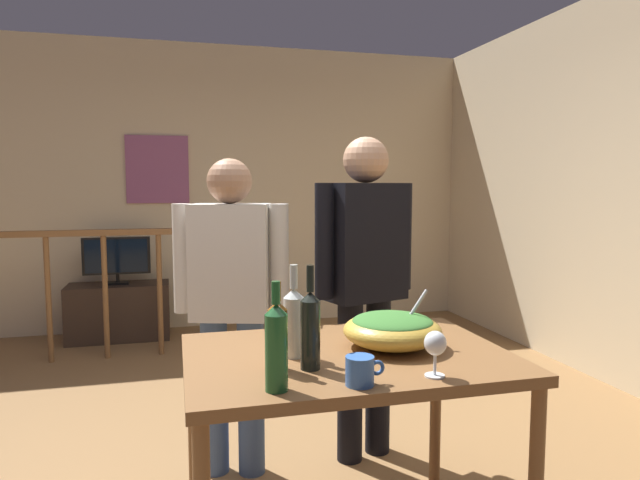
{
  "coord_description": "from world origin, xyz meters",
  "views": [
    {
      "loc": [
        -0.25,
        -2.4,
        1.42
      ],
      "look_at": [
        0.35,
        -0.11,
        1.19
      ],
      "focal_mm": 31.38,
      "sensor_mm": 36.0,
      "label": 1
    }
  ],
  "objects_px": {
    "wine_bottle_clear": "(294,321)",
    "wine_bottle_amber": "(278,334)",
    "mug_blue": "(360,371)",
    "person_standing_left": "(231,293)",
    "salad_bowl": "(392,329)",
    "person_standing_right": "(365,270)",
    "tv_console": "(119,311)",
    "framed_picture": "(158,170)",
    "serving_table": "(347,376)",
    "wine_bottle_green": "(276,346)",
    "wine_bottle_dark": "(310,328)",
    "wine_glass": "(435,345)",
    "stair_railing": "(104,278)",
    "flat_screen_tv": "(117,257)"
  },
  "relations": [
    {
      "from": "wine_bottle_clear",
      "to": "wine_bottle_amber",
      "type": "bearing_deg",
      "value": -122.49
    },
    {
      "from": "mug_blue",
      "to": "person_standing_left",
      "type": "bearing_deg",
      "value": 104.06
    },
    {
      "from": "salad_bowl",
      "to": "person_standing_right",
      "type": "bearing_deg",
      "value": 78.42
    },
    {
      "from": "tv_console",
      "to": "person_standing_left",
      "type": "bearing_deg",
      "value": -73.9
    },
    {
      "from": "framed_picture",
      "to": "serving_table",
      "type": "distance_m",
      "value": 3.95
    },
    {
      "from": "wine_bottle_green",
      "to": "person_standing_left",
      "type": "height_order",
      "value": "person_standing_left"
    },
    {
      "from": "mug_blue",
      "to": "person_standing_right",
      "type": "bearing_deg",
      "value": 70.27
    },
    {
      "from": "wine_bottle_dark",
      "to": "person_standing_right",
      "type": "relative_size",
      "value": 0.21
    },
    {
      "from": "tv_console",
      "to": "wine_bottle_amber",
      "type": "height_order",
      "value": "wine_bottle_amber"
    },
    {
      "from": "wine_glass",
      "to": "wine_bottle_clear",
      "type": "xyz_separation_m",
      "value": [
        -0.39,
        0.32,
        0.03
      ]
    },
    {
      "from": "person_standing_right",
      "to": "salad_bowl",
      "type": "bearing_deg",
      "value": 61.35
    },
    {
      "from": "tv_console",
      "to": "wine_bottle_clear",
      "type": "height_order",
      "value": "wine_bottle_clear"
    },
    {
      "from": "stair_railing",
      "to": "flat_screen_tv",
      "type": "relative_size",
      "value": 4.52
    },
    {
      "from": "wine_bottle_dark",
      "to": "mug_blue",
      "type": "distance_m",
      "value": 0.23
    },
    {
      "from": "framed_picture",
      "to": "person_standing_left",
      "type": "relative_size",
      "value": 0.42
    },
    {
      "from": "wine_bottle_amber",
      "to": "framed_picture",
      "type": "bearing_deg",
      "value": 96.89
    },
    {
      "from": "wine_bottle_green",
      "to": "framed_picture",
      "type": "bearing_deg",
      "value": 96.07
    },
    {
      "from": "wine_glass",
      "to": "wine_bottle_dark",
      "type": "xyz_separation_m",
      "value": [
        -0.36,
        0.17,
        0.04
      ]
    },
    {
      "from": "salad_bowl",
      "to": "person_standing_left",
      "type": "distance_m",
      "value": 0.93
    },
    {
      "from": "person_standing_right",
      "to": "framed_picture",
      "type": "bearing_deg",
      "value": -87.06
    },
    {
      "from": "wine_glass",
      "to": "wine_bottle_amber",
      "type": "bearing_deg",
      "value": 158.05
    },
    {
      "from": "wine_bottle_amber",
      "to": "person_standing_left",
      "type": "distance_m",
      "value": 0.92
    },
    {
      "from": "tv_console",
      "to": "flat_screen_tv",
      "type": "height_order",
      "value": "flat_screen_tv"
    },
    {
      "from": "person_standing_left",
      "to": "person_standing_right",
      "type": "xyz_separation_m",
      "value": [
        0.68,
        0.0,
        0.08
      ]
    },
    {
      "from": "stair_railing",
      "to": "framed_picture",
      "type": "bearing_deg",
      "value": 64.39
    },
    {
      "from": "wine_bottle_dark",
      "to": "person_standing_right",
      "type": "height_order",
      "value": "person_standing_right"
    },
    {
      "from": "person_standing_left",
      "to": "wine_glass",
      "type": "bearing_deg",
      "value": 132.79
    },
    {
      "from": "framed_picture",
      "to": "tv_console",
      "type": "height_order",
      "value": "framed_picture"
    },
    {
      "from": "salad_bowl",
      "to": "wine_bottle_clear",
      "type": "bearing_deg",
      "value": -177.0
    },
    {
      "from": "wine_bottle_clear",
      "to": "wine_bottle_dark",
      "type": "bearing_deg",
      "value": -80.22
    },
    {
      "from": "framed_picture",
      "to": "tv_console",
      "type": "distance_m",
      "value": 1.4
    },
    {
      "from": "flat_screen_tv",
      "to": "serving_table",
      "type": "relative_size",
      "value": 0.51
    },
    {
      "from": "framed_picture",
      "to": "wine_bottle_clear",
      "type": "height_order",
      "value": "framed_picture"
    },
    {
      "from": "salad_bowl",
      "to": "tv_console",
      "type": "bearing_deg",
      "value": 110.58
    },
    {
      "from": "mug_blue",
      "to": "flat_screen_tv",
      "type": "bearing_deg",
      "value": 105.63
    },
    {
      "from": "serving_table",
      "to": "salad_bowl",
      "type": "bearing_deg",
      "value": 6.81
    },
    {
      "from": "wine_bottle_amber",
      "to": "mug_blue",
      "type": "relative_size",
      "value": 2.37
    },
    {
      "from": "wine_bottle_dark",
      "to": "wine_bottle_amber",
      "type": "height_order",
      "value": "wine_bottle_dark"
    },
    {
      "from": "stair_railing",
      "to": "wine_bottle_green",
      "type": "bearing_deg",
      "value": -75.05
    },
    {
      "from": "salad_bowl",
      "to": "person_standing_left",
      "type": "height_order",
      "value": "person_standing_left"
    },
    {
      "from": "person_standing_right",
      "to": "serving_table",
      "type": "bearing_deg",
      "value": 49.65
    },
    {
      "from": "mug_blue",
      "to": "person_standing_right",
      "type": "distance_m",
      "value": 1.19
    },
    {
      "from": "tv_console",
      "to": "wine_glass",
      "type": "relative_size",
      "value": 6.08
    },
    {
      "from": "tv_console",
      "to": "wine_glass",
      "type": "distance_m",
      "value": 4.09
    },
    {
      "from": "person_standing_left",
      "to": "wine_bottle_amber",
      "type": "bearing_deg",
      "value": 110.97
    },
    {
      "from": "mug_blue",
      "to": "wine_bottle_dark",
      "type": "bearing_deg",
      "value": 121.18
    },
    {
      "from": "salad_bowl",
      "to": "person_standing_right",
      "type": "height_order",
      "value": "person_standing_right"
    },
    {
      "from": "wine_bottle_clear",
      "to": "mug_blue",
      "type": "distance_m",
      "value": 0.37
    },
    {
      "from": "tv_console",
      "to": "salad_bowl",
      "type": "relative_size",
      "value": 2.44
    },
    {
      "from": "stair_railing",
      "to": "serving_table",
      "type": "distance_m",
      "value": 3.14
    }
  ]
}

